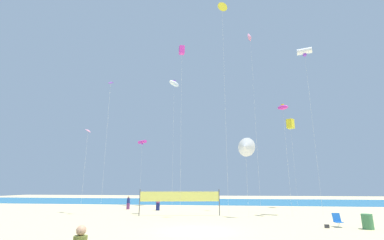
% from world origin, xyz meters
% --- Properties ---
extents(ground_plane, '(120.00, 120.00, 0.00)m').
position_xyz_m(ground_plane, '(0.00, 0.00, 0.00)').
color(ground_plane, '#D1BC89').
extents(ocean_band, '(120.00, 20.00, 0.01)m').
position_xyz_m(ocean_band, '(0.00, 31.93, 0.00)').
color(ocean_band, '#1E6B99').
rests_on(ocean_band, ground).
extents(beachgoer_navy_shirt, '(0.35, 0.35, 1.54)m').
position_xyz_m(beachgoer_navy_shirt, '(-9.89, 14.23, 0.82)').
color(beachgoer_navy_shirt, '#7A3872').
rests_on(beachgoer_navy_shirt, ground).
extents(beachgoer_plum_shirt, '(0.41, 0.41, 1.78)m').
position_xyz_m(beachgoer_plum_shirt, '(-6.05, 13.34, 0.95)').
color(beachgoer_plum_shirt, navy).
rests_on(beachgoer_plum_shirt, ground).
extents(folding_beach_chair, '(0.52, 0.65, 0.89)m').
position_xyz_m(folding_beach_chair, '(9.24, 2.95, 0.47)').
color(folding_beach_chair, '#1959B2').
rests_on(folding_beach_chair, ground).
extents(trash_barrel, '(0.66, 0.66, 0.94)m').
position_xyz_m(trash_barrel, '(10.76, 2.14, 0.47)').
color(trash_barrel, '#3F7F4C').
rests_on(trash_barrel, ground).
extents(volleyball_net, '(7.46, 1.36, 2.40)m').
position_xyz_m(volleyball_net, '(-2.63, 8.28, 1.63)').
color(volleyball_net, '#4C4C51').
rests_on(volleyball_net, ground).
extents(beach_handbag, '(0.28, 0.14, 0.22)m').
position_xyz_m(beach_handbag, '(8.32, 2.35, 0.11)').
color(beach_handbag, '#2D2D33').
rests_on(beach_handbag, ground).
extents(kite_white_inflatable, '(1.64, 2.21, 18.34)m').
position_xyz_m(kite_white_inflatable, '(-5.68, 19.46, 17.75)').
color(kite_white_inflatable, silver).
rests_on(kite_white_inflatable, ground).
extents(kite_white_delta, '(1.72, 1.31, 7.05)m').
position_xyz_m(kite_white_delta, '(3.62, 7.20, 6.17)').
color(kite_white_delta, silver).
rests_on(kite_white_delta, ground).
extents(kite_yellow_delta, '(1.04, 0.64, 20.49)m').
position_xyz_m(kite_yellow_delta, '(1.90, 5.72, 19.88)').
color(kite_yellow_delta, silver).
rests_on(kite_yellow_delta, ground).
extents(kite_white_tube, '(1.57, 0.99, 16.69)m').
position_xyz_m(kite_white_tube, '(10.31, 9.06, 16.31)').
color(kite_white_tube, silver).
rests_on(kite_white_tube, ground).
extents(kite_magenta_box, '(0.70, 0.70, 17.45)m').
position_xyz_m(kite_magenta_box, '(-2.58, 8.26, 16.93)').
color(kite_magenta_box, silver).
rests_on(kite_magenta_box, ground).
extents(kite_violet_diamond, '(0.71, 0.71, 13.51)m').
position_xyz_m(kite_violet_diamond, '(-10.08, 7.53, 12.99)').
color(kite_violet_diamond, silver).
rests_on(kite_violet_diamond, ground).
extents(kite_pink_diamond, '(0.71, 0.71, 8.75)m').
position_xyz_m(kite_pink_diamond, '(-12.95, 9.11, 8.45)').
color(kite_pink_diamond, silver).
rests_on(kite_pink_diamond, ground).
extents(kite_magenta_tube, '(1.53, 1.23, 9.19)m').
position_xyz_m(kite_magenta_tube, '(-10.37, 19.78, 8.94)').
color(kite_magenta_tube, silver).
rests_on(kite_magenta_tube, ground).
extents(kite_yellow_box, '(1.10, 1.10, 11.34)m').
position_xyz_m(kite_yellow_box, '(10.44, 18.31, 10.71)').
color(kite_yellow_box, silver).
rests_on(kite_yellow_box, ground).
extents(kite_magenta_inflatable, '(1.16, 1.37, 10.59)m').
position_xyz_m(kite_magenta_inflatable, '(7.55, 8.67, 10.20)').
color(kite_magenta_inflatable, silver).
rests_on(kite_magenta_inflatable, ground).
extents(kite_pink_delta, '(0.70, 0.95, 20.89)m').
position_xyz_m(kite_pink_delta, '(5.23, 12.28, 20.29)').
color(kite_pink_delta, silver).
rests_on(kite_pink_delta, ground).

